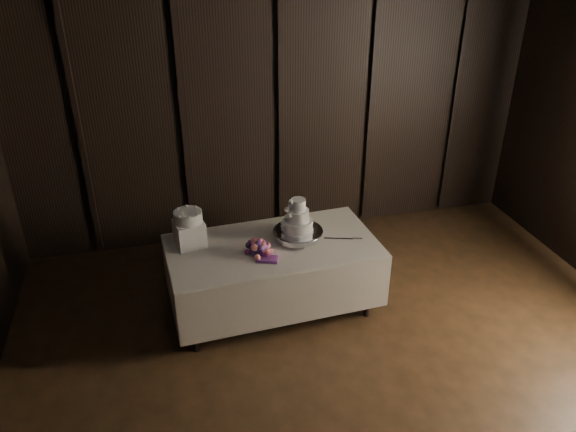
{
  "coord_description": "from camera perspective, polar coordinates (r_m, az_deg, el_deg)",
  "views": [
    {
      "loc": [
        -1.43,
        -2.55,
        3.52
      ],
      "look_at": [
        -0.31,
        1.9,
        1.05
      ],
      "focal_mm": 35.0,
      "sensor_mm": 36.0,
      "label": 1
    }
  ],
  "objects": [
    {
      "name": "box_pedestal",
      "position": [
        5.34,
        -9.97,
        -1.75
      ],
      "size": [
        0.31,
        0.31,
        0.25
      ],
      "primitive_type": "cube",
      "rotation": [
        0.0,
        0.0,
        0.2
      ],
      "color": "white",
      "rests_on": "display_table"
    },
    {
      "name": "cake_knife",
      "position": [
        5.44,
        5.15,
        -2.3
      ],
      "size": [
        0.36,
        0.13,
        0.01
      ],
      "primitive_type": "cube",
      "rotation": [
        0.0,
        0.0,
        -0.3
      ],
      "color": "silver",
      "rests_on": "display_table"
    },
    {
      "name": "room",
      "position": [
        3.55,
        12.48,
        -7.15
      ],
      "size": [
        6.08,
        7.08,
        3.08
      ],
      "color": "black",
      "rests_on": "ground"
    },
    {
      "name": "wedding_cake",
      "position": [
        5.3,
        0.82,
        -0.35
      ],
      "size": [
        0.31,
        0.28,
        0.33
      ],
      "rotation": [
        0.0,
        0.0,
        0.15
      ],
      "color": "white",
      "rests_on": "cake_stand"
    },
    {
      "name": "display_table",
      "position": [
        5.52,
        -1.52,
        -5.98
      ],
      "size": [
        2.05,
        1.16,
        0.76
      ],
      "rotation": [
        0.0,
        0.0,
        0.06
      ],
      "color": "beige",
      "rests_on": "ground"
    },
    {
      "name": "small_cake",
      "position": [
        5.26,
        -10.13,
        -0.07
      ],
      "size": [
        0.27,
        0.27,
        0.11
      ],
      "primitive_type": "cylinder",
      "rotation": [
        0.0,
        0.0,
        -0.02
      ],
      "color": "white",
      "rests_on": "box_pedestal"
    },
    {
      "name": "bouquet",
      "position": [
        5.15,
        -2.99,
        -3.28
      ],
      "size": [
        0.43,
        0.49,
        0.2
      ],
      "primitive_type": null,
      "rotation": [
        0.0,
        0.0,
        -0.34
      ],
      "color": "#E75C7F",
      "rests_on": "display_table"
    },
    {
      "name": "cake_stand",
      "position": [
        5.4,
        1.02,
        -1.9
      ],
      "size": [
        0.58,
        0.58,
        0.09
      ],
      "primitive_type": "cylinder",
      "rotation": [
        0.0,
        0.0,
        -0.23
      ],
      "color": "silver",
      "rests_on": "display_table"
    }
  ]
}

